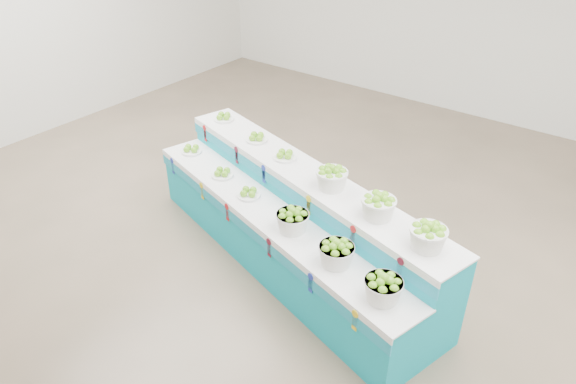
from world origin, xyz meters
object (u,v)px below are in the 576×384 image
Objects in this scene: display_stand at (288,221)px; basket_lower_left at (292,220)px; plate_upper_mid at (256,137)px; basket_upper_right at (428,236)px.

basket_lower_left is (0.31, -0.34, 0.33)m from display_stand.
plate_upper_mid is (-0.82, 0.48, 0.56)m from display_stand.
display_stand is 12.25× the size of basket_upper_right.
basket_lower_left is 1.32m from basket_upper_right.
basket_upper_right is (2.40, -0.67, 0.07)m from plate_upper_mid.
basket_upper_right reaches higher than plate_upper_mid.
plate_upper_mid is at bearing 165.30° from display_stand.
basket_upper_right is at bearing -15.65° from plate_upper_mid.
display_stand is 1.10m from plate_upper_mid.
display_stand reaches higher than basket_lower_left.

